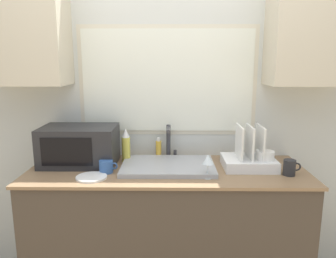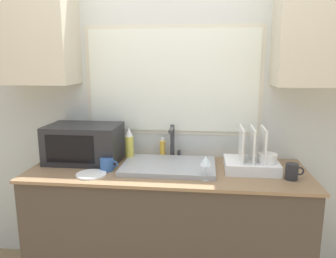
{
  "view_description": "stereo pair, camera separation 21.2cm",
  "coord_description": "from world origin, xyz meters",
  "px_view_note": "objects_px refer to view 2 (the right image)",
  "views": [
    {
      "loc": [
        0.03,
        -1.78,
        1.61
      ],
      "look_at": [
        0.01,
        0.29,
        1.18
      ],
      "focal_mm": 35.0,
      "sensor_mm": 36.0,
      "label": 1
    },
    {
      "loc": [
        0.24,
        -1.77,
        1.61
      ],
      "look_at": [
        0.01,
        0.29,
        1.18
      ],
      "focal_mm": 35.0,
      "sensor_mm": 36.0,
      "label": 2
    }
  ],
  "objects_px": {
    "spray_bottle": "(129,145)",
    "wine_glass": "(206,161)",
    "microwave": "(84,143)",
    "soap_bottle": "(162,149)",
    "mug_near_sink": "(107,165)",
    "faucet": "(173,139)",
    "dish_rack": "(253,161)"
  },
  "relations": [
    {
      "from": "spray_bottle",
      "to": "mug_near_sink",
      "type": "relative_size",
      "value": 2.03
    },
    {
      "from": "wine_glass",
      "to": "dish_rack",
      "type": "bearing_deg",
      "value": 32.75
    },
    {
      "from": "spray_bottle",
      "to": "wine_glass",
      "type": "bearing_deg",
      "value": -31.04
    },
    {
      "from": "faucet",
      "to": "spray_bottle",
      "type": "height_order",
      "value": "faucet"
    },
    {
      "from": "soap_bottle",
      "to": "mug_near_sink",
      "type": "distance_m",
      "value": 0.46
    },
    {
      "from": "microwave",
      "to": "spray_bottle",
      "type": "distance_m",
      "value": 0.32
    },
    {
      "from": "spray_bottle",
      "to": "wine_glass",
      "type": "relative_size",
      "value": 1.61
    },
    {
      "from": "mug_near_sink",
      "to": "soap_bottle",
      "type": "bearing_deg",
      "value": 45.33
    },
    {
      "from": "spray_bottle",
      "to": "mug_near_sink",
      "type": "bearing_deg",
      "value": -111.87
    },
    {
      "from": "soap_bottle",
      "to": "wine_glass",
      "type": "distance_m",
      "value": 0.53
    },
    {
      "from": "mug_near_sink",
      "to": "wine_glass",
      "type": "bearing_deg",
      "value": -8.06
    },
    {
      "from": "spray_bottle",
      "to": "mug_near_sink",
      "type": "height_order",
      "value": "spray_bottle"
    },
    {
      "from": "spray_bottle",
      "to": "wine_glass",
      "type": "height_order",
      "value": "spray_bottle"
    },
    {
      "from": "microwave",
      "to": "mug_near_sink",
      "type": "bearing_deg",
      "value": -39.62
    },
    {
      "from": "wine_glass",
      "to": "microwave",
      "type": "bearing_deg",
      "value": 162.44
    },
    {
      "from": "microwave",
      "to": "soap_bottle",
      "type": "height_order",
      "value": "microwave"
    },
    {
      "from": "spray_bottle",
      "to": "soap_bottle",
      "type": "xyz_separation_m",
      "value": [
        0.23,
        0.09,
        -0.05
      ]
    },
    {
      "from": "spray_bottle",
      "to": "faucet",
      "type": "bearing_deg",
      "value": 13.66
    },
    {
      "from": "faucet",
      "to": "microwave",
      "type": "xyz_separation_m",
      "value": [
        -0.62,
        -0.13,
        -0.02
      ]
    },
    {
      "from": "microwave",
      "to": "spray_bottle",
      "type": "height_order",
      "value": "microwave"
    },
    {
      "from": "dish_rack",
      "to": "wine_glass",
      "type": "height_order",
      "value": "dish_rack"
    },
    {
      "from": "wine_glass",
      "to": "mug_near_sink",
      "type": "bearing_deg",
      "value": 171.94
    },
    {
      "from": "soap_bottle",
      "to": "dish_rack",
      "type": "bearing_deg",
      "value": -19.53
    },
    {
      "from": "spray_bottle",
      "to": "wine_glass",
      "type": "xyz_separation_m",
      "value": [
        0.55,
        -0.33,
        -0.0
      ]
    },
    {
      "from": "faucet",
      "to": "microwave",
      "type": "distance_m",
      "value": 0.64
    },
    {
      "from": "soap_bottle",
      "to": "mug_near_sink",
      "type": "bearing_deg",
      "value": -134.67
    },
    {
      "from": "microwave",
      "to": "faucet",
      "type": "bearing_deg",
      "value": 11.88
    },
    {
      "from": "dish_rack",
      "to": "mug_near_sink",
      "type": "xyz_separation_m",
      "value": [
        -0.95,
        -0.11,
        -0.03
      ]
    },
    {
      "from": "faucet",
      "to": "dish_rack",
      "type": "height_order",
      "value": "dish_rack"
    },
    {
      "from": "wine_glass",
      "to": "spray_bottle",
      "type": "bearing_deg",
      "value": 148.96
    },
    {
      "from": "dish_rack",
      "to": "spray_bottle",
      "type": "relative_size",
      "value": 1.42
    },
    {
      "from": "faucet",
      "to": "mug_near_sink",
      "type": "height_order",
      "value": "faucet"
    }
  ]
}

